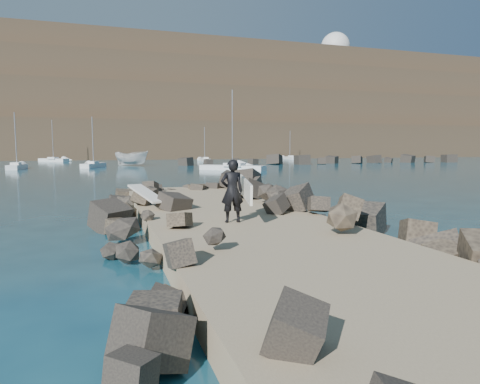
% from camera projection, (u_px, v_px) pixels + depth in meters
% --- Properties ---
extents(ground, '(800.00, 800.00, 0.00)m').
position_uv_depth(ground, '(231.00, 231.00, 15.29)').
color(ground, '#0F384C').
rests_on(ground, ground).
extents(jetty, '(6.00, 26.00, 0.60)m').
position_uv_depth(jetty, '(250.00, 233.00, 13.37)').
color(jetty, '#8C7759').
rests_on(jetty, ground).
extents(riprap_left, '(2.60, 22.00, 1.00)m').
position_uv_depth(riprap_left, '(154.00, 229.00, 12.93)').
color(riprap_left, black).
rests_on(riprap_left, ground).
extents(riprap_right, '(2.60, 22.00, 1.00)m').
position_uv_depth(riprap_right, '(325.00, 220.00, 14.70)').
color(riprap_right, black).
rests_on(riprap_right, ground).
extents(breakwater_secondary, '(52.00, 4.00, 1.20)m').
position_uv_depth(breakwater_secondary, '(328.00, 160.00, 77.97)').
color(breakwater_secondary, black).
rests_on(breakwater_secondary, ground).
extents(headland, '(360.00, 140.00, 32.00)m').
position_uv_depth(headland, '(139.00, 114.00, 168.14)').
color(headland, '#2D4919').
rests_on(headland, ground).
extents(surfboard_resting, '(1.34, 2.40, 0.08)m').
position_uv_depth(surfboard_resting, '(146.00, 196.00, 17.00)').
color(surfboard_resting, white).
rests_on(surfboard_resting, riprap_left).
extents(boat_imported, '(6.36, 5.78, 2.42)m').
position_uv_depth(boat_imported, '(132.00, 158.00, 69.83)').
color(boat_imported, silver).
rests_on(boat_imported, ground).
extents(surfer_with_board, '(1.10, 2.45, 2.00)m').
position_uv_depth(surfer_with_board, '(234.00, 191.00, 13.53)').
color(surfer_with_board, black).
rests_on(surfer_with_board, jetty).
extents(radome, '(12.17, 12.17, 19.26)m').
position_uv_depth(radome, '(335.00, 52.00, 180.77)').
color(radome, silver).
rests_on(radome, headland).
extents(sailboat_c, '(7.82, 7.44, 10.49)m').
position_uv_depth(sailboat_c, '(233.00, 168.00, 55.78)').
color(sailboat_c, white).
rests_on(sailboat_c, ground).
extents(sailboat_b, '(3.66, 6.26, 7.59)m').
position_uv_depth(sailboat_b, '(94.00, 165.00, 63.02)').
color(sailboat_b, white).
rests_on(sailboat_b, ground).
extents(sailboat_e, '(6.44, 6.22, 8.82)m').
position_uv_depth(sailboat_e, '(53.00, 160.00, 89.47)').
color(sailboat_e, white).
rests_on(sailboat_e, ground).
extents(sailboat_d, '(1.61, 6.04, 7.33)m').
position_uv_depth(sailboat_d, '(205.00, 160.00, 89.35)').
color(sailboat_d, white).
rests_on(sailboat_d, ground).
extents(sailboat_a, '(1.73, 6.52, 7.85)m').
position_uv_depth(sailboat_a, '(17.00, 167.00, 58.37)').
color(sailboat_a, white).
rests_on(sailboat_a, ground).
extents(sailboat_f, '(1.64, 5.99, 7.26)m').
position_uv_depth(sailboat_f, '(290.00, 158.00, 107.11)').
color(sailboat_f, white).
rests_on(sailboat_f, ground).
extents(headland_buildings, '(137.50, 30.50, 5.00)m').
position_uv_depth(headland_buildings, '(158.00, 65.00, 160.96)').
color(headland_buildings, white).
rests_on(headland_buildings, headland).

